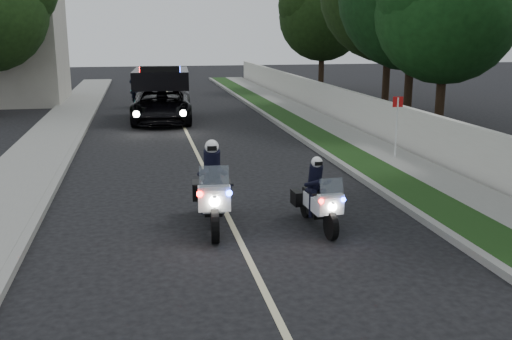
{
  "coord_description": "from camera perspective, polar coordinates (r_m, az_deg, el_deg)",
  "views": [
    {
      "loc": [
        -1.8,
        -9.19,
        4.03
      ],
      "look_at": [
        0.67,
        3.12,
        1.0
      ],
      "focal_mm": 40.66,
      "sensor_mm": 36.0,
      "label": 1
    }
  ],
  "objects": [
    {
      "name": "tree_right_b",
      "position": [
        24.43,
        17.43,
        3.45
      ],
      "size": [
        5.52,
        5.52,
        9.14
      ],
      "primitive_type": null,
      "rotation": [
        0.0,
        0.0,
        0.01
      ],
      "color": "#164216",
      "rests_on": "ground"
    },
    {
      "name": "sidewalk_left",
      "position": [
        19.89,
        -20.95,
        1.2
      ],
      "size": [
        2.0,
        60.0,
        0.16
      ],
      "primitive_type": "cube",
      "color": "gray",
      "rests_on": "ground"
    },
    {
      "name": "lane_marking",
      "position": [
        19.69,
        -5.86,
        1.7
      ],
      "size": [
        0.12,
        50.0,
        0.01
      ],
      "primitive_type": "cube",
      "color": "#BFB78C",
      "rests_on": "ground"
    },
    {
      "name": "curb_right",
      "position": [
        20.46,
        5.65,
        2.36
      ],
      "size": [
        0.2,
        60.0,
        0.15
      ],
      "primitive_type": "cube",
      "color": "gray",
      "rests_on": "ground"
    },
    {
      "name": "tree_right_c",
      "position": [
        30.22,
        12.51,
        5.58
      ],
      "size": [
        7.29,
        7.29,
        11.47
      ],
      "primitive_type": null,
      "rotation": [
        0.0,
        0.0,
        -0.06
      ],
      "color": "#1A3410",
      "rests_on": "ground"
    },
    {
      "name": "police_moto_left",
      "position": [
        12.31,
        -4.21,
        -5.59
      ],
      "size": [
        0.95,
        2.23,
        1.85
      ],
      "primitive_type": null,
      "rotation": [
        0.0,
        0.0,
        -0.09
      ],
      "color": "silver",
      "rests_on": "ground"
    },
    {
      "name": "tree_right_e",
      "position": [
        39.41,
        6.38,
        7.62
      ],
      "size": [
        7.1,
        7.1,
        9.49
      ],
      "primitive_type": null,
      "rotation": [
        0.0,
        0.0,
        -0.3
      ],
      "color": "black",
      "rests_on": "ground"
    },
    {
      "name": "cyclist",
      "position": [
        31.91,
        -11.67,
        6.03
      ],
      "size": [
        0.68,
        0.49,
        1.78
      ],
      "primitive_type": "imported",
      "rotation": [
        0.0,
        0.0,
        3.03
      ],
      "color": "black",
      "rests_on": "ground"
    },
    {
      "name": "police_moto_right",
      "position": [
        12.31,
        6.05,
        -5.62
      ],
      "size": [
        0.72,
        1.8,
        1.5
      ],
      "primitive_type": null,
      "rotation": [
        0.0,
        0.0,
        0.05
      ],
      "color": "silver",
      "rests_on": "ground"
    },
    {
      "name": "property_wall",
      "position": [
        21.41,
        13.42,
        4.38
      ],
      "size": [
        0.22,
        60.0,
        1.5
      ],
      "primitive_type": "cube",
      "color": "beige",
      "rests_on": "ground"
    },
    {
      "name": "sign_post",
      "position": [
        18.8,
        13.47,
        0.81
      ],
      "size": [
        0.36,
        0.36,
        2.12
      ],
      "primitive_type": null,
      "rotation": [
        0.0,
        0.0,
        -0.09
      ],
      "color": "red",
      "rests_on": "ground"
    },
    {
      "name": "sidewalk_right",
      "position": [
        21.12,
        10.85,
        2.54
      ],
      "size": [
        1.4,
        60.0,
        0.16
      ],
      "primitive_type": "cube",
      "color": "gray",
      "rests_on": "ground"
    },
    {
      "name": "police_suv",
      "position": [
        26.79,
        -9.17,
        4.74
      ],
      "size": [
        2.95,
        5.77,
        2.73
      ],
      "primitive_type": "imported",
      "rotation": [
        0.0,
        0.0,
        -0.06
      ],
      "color": "black",
      "rests_on": "ground"
    },
    {
      "name": "tree_right_d",
      "position": [
        26.66,
        14.56,
        4.44
      ],
      "size": [
        8.4,
        8.4,
        10.69
      ],
      "primitive_type": null,
      "rotation": [
        0.0,
        0.0,
        -0.4
      ],
      "color": "#123613",
      "rests_on": "ground"
    },
    {
      "name": "bicycle",
      "position": [
        31.91,
        -11.67,
        6.03
      ],
      "size": [
        0.84,
        1.93,
        0.98
      ],
      "primitive_type": "imported",
      "rotation": [
        0.0,
        0.0,
        0.1
      ],
      "color": "black",
      "rests_on": "ground"
    },
    {
      "name": "curb_left",
      "position": [
        19.73,
        -17.8,
        1.34
      ],
      "size": [
        0.2,
        60.0,
        0.15
      ],
      "primitive_type": "cube",
      "color": "gray",
      "rests_on": "ground"
    },
    {
      "name": "grass_verge",
      "position": [
        20.67,
        7.5,
        2.43
      ],
      "size": [
        1.2,
        60.0,
        0.16
      ],
      "primitive_type": "cube",
      "color": "#193814",
      "rests_on": "ground"
    },
    {
      "name": "ground",
      "position": [
        10.19,
        -0.25,
        -9.72
      ],
      "size": [
        120.0,
        120.0,
        0.0
      ],
      "primitive_type": "plane",
      "color": "black",
      "rests_on": "ground"
    }
  ]
}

